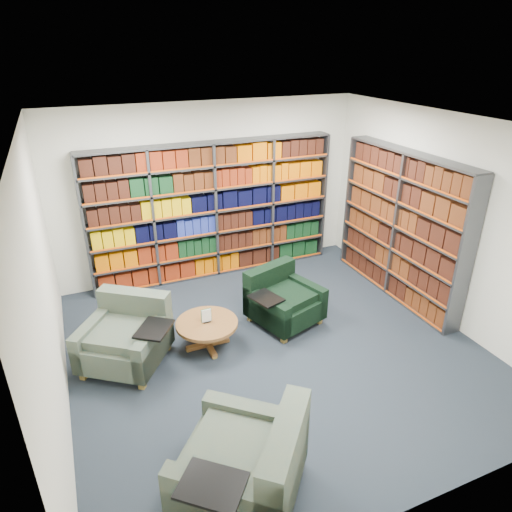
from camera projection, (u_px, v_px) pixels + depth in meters
name	position (u px, v px, depth m)	size (l,w,h in m)	color
room_shell	(276.00, 249.00, 5.32)	(5.02, 5.02, 2.82)	black
bookshelf_back	(214.00, 211.00, 7.39)	(4.00, 0.28, 2.20)	#47494F
bookshelf_right	(401.00, 227.00, 6.77)	(0.28, 2.50, 2.20)	#47494F
chair_teal_left	(128.00, 337.00, 5.56)	(1.26, 1.26, 0.82)	#03222F
chair_green_right	(281.00, 301.00, 6.38)	(1.11, 1.05, 0.76)	black
chair_teal_front	(251.00, 468.00, 3.82)	(1.38, 1.38, 0.89)	#03222F
coffee_table	(207.00, 327.00, 5.81)	(0.79, 0.79, 0.55)	brown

